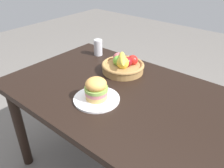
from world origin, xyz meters
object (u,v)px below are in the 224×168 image
(soda_can, at_px, (98,47))
(fruit_basket, at_px, (123,65))
(sandwich, at_px, (96,89))
(plate, at_px, (97,99))

(soda_can, bearing_deg, fruit_basket, -17.67)
(sandwich, distance_m, fruit_basket, 0.38)
(plate, distance_m, soda_can, 0.63)
(sandwich, relative_size, fruit_basket, 0.45)
(sandwich, bearing_deg, plate, 0.00)
(plate, xyz_separation_m, fruit_basket, (-0.10, 0.37, 0.04))
(plate, xyz_separation_m, soda_can, (-0.42, 0.47, 0.06))
(plate, distance_m, fruit_basket, 0.38)
(plate, bearing_deg, soda_can, 131.86)
(plate, relative_size, soda_can, 2.06)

